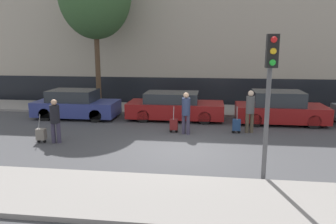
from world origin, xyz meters
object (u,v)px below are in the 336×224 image
(pedestrian_left, at_px, (55,119))
(traffic_light, at_px, (270,79))
(parked_car_0, at_px, (76,105))
(pedestrian_right, at_px, (250,109))
(parked_bicycle, at_px, (275,105))
(parked_car_1, at_px, (175,107))
(pedestrian_center, at_px, (186,111))
(trolley_left, at_px, (41,134))
(trolley_center, at_px, (174,124))
(parked_car_2, at_px, (280,109))
(trolley_right, at_px, (236,125))

(pedestrian_left, distance_m, traffic_light, 7.70)
(parked_car_0, bearing_deg, traffic_light, -40.43)
(pedestrian_right, distance_m, parked_bicycle, 4.44)
(parked_car_1, height_order, pedestrian_center, pedestrian_center)
(trolley_left, height_order, trolley_center, trolley_center)
(trolley_center, height_order, parked_bicycle, trolley_center)
(parked_car_1, height_order, pedestrian_right, pedestrian_right)
(parked_car_0, distance_m, parked_bicycle, 10.18)
(parked_car_0, distance_m, traffic_light, 10.72)
(trolley_center, bearing_deg, traffic_light, -57.98)
(trolley_left, bearing_deg, traffic_light, -18.70)
(parked_car_0, xyz_separation_m, pedestrian_left, (1.00, -4.21, 0.26))
(pedestrian_center, bearing_deg, trolley_left, -138.14)
(pedestrian_left, bearing_deg, trolley_left, -179.93)
(parked_car_2, distance_m, pedestrian_right, 2.47)
(pedestrian_center, xyz_separation_m, trolley_center, (-0.51, 0.20, -0.63))
(pedestrian_left, xyz_separation_m, trolley_center, (4.11, 2.02, -0.58))
(parked_car_0, height_order, pedestrian_right, pedestrian_right)
(pedestrian_right, bearing_deg, parked_bicycle, 50.75)
(parked_car_1, distance_m, pedestrian_right, 3.91)
(trolley_center, xyz_separation_m, traffic_light, (2.90, -4.64, 2.35))
(pedestrian_left, xyz_separation_m, pedestrian_center, (4.62, 1.82, 0.05))
(pedestrian_left, relative_size, traffic_light, 0.43)
(traffic_light, relative_size, parked_bicycle, 2.13)
(parked_car_2, distance_m, trolley_center, 5.16)
(pedestrian_left, distance_m, trolley_left, 0.81)
(pedestrian_center, distance_m, pedestrian_right, 2.62)
(parked_car_0, bearing_deg, pedestrian_center, -23.02)
(trolley_right, bearing_deg, parked_bicycle, 61.60)
(pedestrian_right, bearing_deg, trolley_right, -179.94)
(parked_car_0, relative_size, pedestrian_left, 2.49)
(trolley_left, bearing_deg, parked_car_0, 96.07)
(trolley_center, bearing_deg, trolley_right, 4.97)
(pedestrian_right, height_order, traffic_light, traffic_light)
(parked_bicycle, bearing_deg, pedestrian_left, -144.14)
(pedestrian_left, relative_size, trolley_left, 1.51)
(parked_car_2, bearing_deg, traffic_light, -103.90)
(pedestrian_right, bearing_deg, trolley_left, -178.31)
(traffic_light, xyz_separation_m, parked_bicycle, (1.91, 9.07, -2.20))
(pedestrian_left, relative_size, trolley_center, 1.47)
(trolley_center, distance_m, traffic_light, 5.96)
(parked_car_1, relative_size, trolley_right, 4.10)
(parked_car_2, height_order, pedestrian_left, pedestrian_left)
(parked_car_0, xyz_separation_m, trolley_left, (0.45, -4.27, -0.33))
(pedestrian_center, distance_m, trolley_right, 2.16)
(parked_car_1, relative_size, pedestrian_left, 2.82)
(parked_car_1, relative_size, pedestrian_center, 2.69)
(pedestrian_center, bearing_deg, traffic_light, -39.81)
(parked_car_0, distance_m, pedestrian_left, 4.33)
(trolley_right, relative_size, traffic_light, 0.30)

